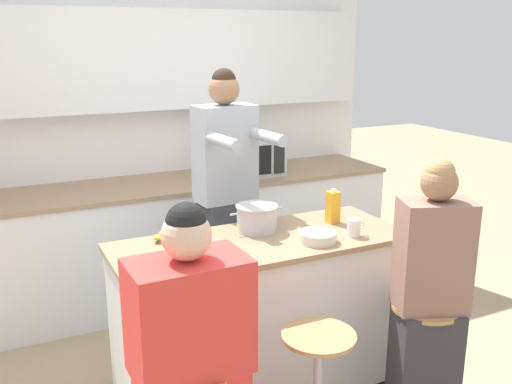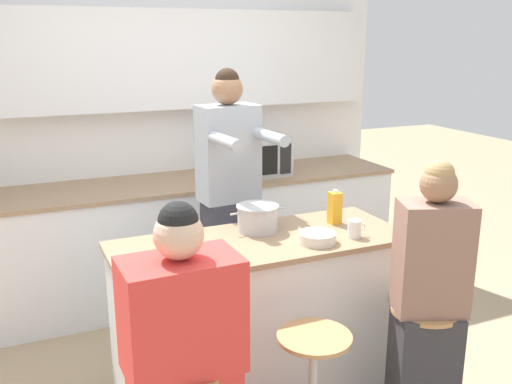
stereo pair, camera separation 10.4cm
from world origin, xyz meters
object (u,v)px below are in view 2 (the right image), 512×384
bar_stool_rightmost (421,366)px  fruit_bowl (182,254)px  banana_bunch (163,236)px  kitchen_island (261,317)px  microwave (255,157)px  cooking_pot (257,218)px  coffee_cup_near (355,229)px  person_wrapped_blanket (184,372)px  person_cooking (229,211)px  juice_carton (335,208)px  person_seated_near (428,312)px

bar_stool_rightmost → fruit_bowl: 1.36m
fruit_bowl → banana_bunch: bearing=91.8°
kitchen_island → microwave: size_ratio=3.15×
fruit_bowl → kitchen_island: bearing=13.3°
cooking_pot → kitchen_island: bearing=-107.3°
coffee_cup_near → banana_bunch: 1.04m
person_wrapped_blanket → cooking_pot: person_wrapped_blanket is taller
bar_stool_rightmost → fruit_bowl: size_ratio=3.28×
person_cooking → juice_carton: (0.44, -0.56, 0.12)m
person_seated_near → cooking_pot: 1.03m
bar_stool_rightmost → banana_bunch: bearing=144.3°
cooking_pot → fruit_bowl: 0.58m
person_cooking → cooking_pot: 0.51m
cooking_pot → banana_bunch: size_ratio=2.18×
bar_stool_rightmost → coffee_cup_near: coffee_cup_near is taller
person_cooking → bar_stool_rightmost: bearing=-69.4°
fruit_bowl → coffee_cup_near: (0.95, -0.06, 0.02)m
person_seated_near → fruit_bowl: bearing=176.9°
fruit_bowl → banana_bunch: fruit_bowl is taller
person_cooking → coffee_cup_near: 0.92m
person_cooking → fruit_bowl: size_ratio=8.84×
person_seated_near → juice_carton: person_seated_near is taller
person_wrapped_blanket → coffee_cup_near: size_ratio=13.11×
fruit_bowl → juice_carton: 1.00m
bar_stool_rightmost → banana_bunch: 1.51m
person_seated_near → bar_stool_rightmost: bearing=95.2°
person_cooking → microwave: (0.52, 0.77, 0.17)m
person_seated_near → microwave: 2.07m
person_wrapped_blanket → coffee_cup_near: bearing=20.3°
bar_stool_rightmost → kitchen_island: bearing=137.3°
person_cooking → juice_carton: person_cooking is taller
person_wrapped_blanket → microwave: (1.22, 2.03, 0.43)m
person_wrapped_blanket → microwave: person_wrapped_blanket is taller
kitchen_island → banana_bunch: (-0.48, 0.21, 0.48)m
bar_stool_rightmost → person_seated_near: size_ratio=0.47×
person_cooking → kitchen_island: bearing=-100.3°
person_cooking → banana_bunch: (-0.55, -0.43, 0.05)m
person_wrapped_blanket → coffee_cup_near: 1.24m
person_wrapped_blanket → microwave: bearing=57.5°
coffee_cup_near → person_seated_near: bearing=-70.7°
kitchen_island → coffee_cup_near: size_ratio=15.19×
bar_stool_rightmost → microwave: size_ratio=1.32×
bar_stool_rightmost → banana_bunch: (-1.12, 0.81, 0.61)m
fruit_bowl → juice_carton: size_ratio=1.01×
fruit_bowl → coffee_cup_near: 0.95m
juice_carton → microwave: 1.34m
kitchen_island → person_wrapped_blanket: person_wrapped_blanket is taller
kitchen_island → fruit_bowl: bearing=-166.7°
kitchen_island → person_seated_near: 0.91m
bar_stool_rightmost → coffee_cup_near: 0.78m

